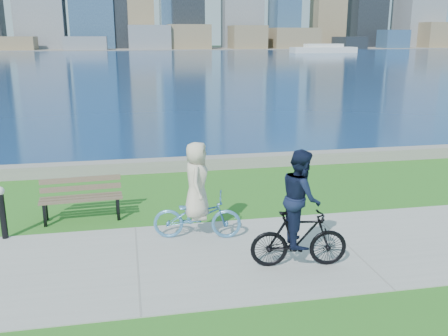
% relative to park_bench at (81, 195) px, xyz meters
% --- Properties ---
extents(ground, '(320.00, 320.00, 0.00)m').
position_rel_park_bench_xyz_m(ground, '(5.12, -2.55, -0.55)').
color(ground, '#24661B').
rests_on(ground, ground).
extents(concrete_path, '(80.00, 3.50, 0.02)m').
position_rel_park_bench_xyz_m(concrete_path, '(5.12, -2.55, -0.54)').
color(concrete_path, '#999994').
rests_on(concrete_path, ground).
extents(seawall, '(90.00, 0.50, 0.35)m').
position_rel_park_bench_xyz_m(seawall, '(5.12, 3.65, -0.38)').
color(seawall, gray).
rests_on(seawall, ground).
extents(bay_water, '(320.00, 131.00, 0.01)m').
position_rel_park_bench_xyz_m(bay_water, '(5.12, 69.45, -0.55)').
color(bay_water, navy).
rests_on(bay_water, ground).
extents(far_shore, '(320.00, 30.00, 0.12)m').
position_rel_park_bench_xyz_m(far_shore, '(5.12, 127.45, -0.49)').
color(far_shore, slate).
rests_on(far_shore, ground).
extents(ferry_far, '(13.57, 3.88, 1.84)m').
position_rel_park_bench_xyz_m(ferry_far, '(42.12, 90.34, 0.21)').
color(ferry_far, silver).
rests_on(ferry_far, ground).
extents(park_bench, '(1.78, 0.71, 0.90)m').
position_rel_park_bench_xyz_m(park_bench, '(0.00, 0.00, 0.00)').
color(park_bench, black).
rests_on(park_bench, ground).
extents(bollard_lamp, '(0.18, 0.18, 1.09)m').
position_rel_park_bench_xyz_m(bollard_lamp, '(-1.44, -0.87, 0.07)').
color(bollard_lamp, black).
rests_on(bollard_lamp, ground).
extents(cyclist_woman, '(0.94, 1.83, 1.95)m').
position_rel_park_bench_xyz_m(cyclist_woman, '(2.34, -1.58, 0.19)').
color(cyclist_woman, '#5293C7').
rests_on(cyclist_woman, ground).
extents(cyclist_man, '(0.72, 1.74, 2.10)m').
position_rel_park_bench_xyz_m(cyclist_man, '(3.89, -3.17, 0.35)').
color(cyclist_man, black).
rests_on(cyclist_man, ground).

